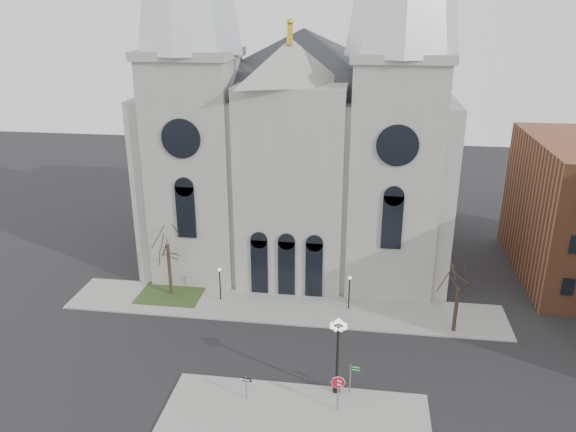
# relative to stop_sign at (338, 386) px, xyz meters

# --- Properties ---
(ground) EXTENTS (160.00, 160.00, 0.00)m
(ground) POSITION_rel_stop_sign_xyz_m (-5.78, 2.42, -2.06)
(ground) COLOR black
(ground) RESTS_ON ground
(sidewalk_far) EXTENTS (40.00, 6.00, 0.14)m
(sidewalk_far) POSITION_rel_stop_sign_xyz_m (-5.78, 13.42, -1.99)
(sidewalk_far) COLOR gray
(sidewalk_far) RESTS_ON ground
(grass_patch) EXTENTS (6.00, 5.00, 0.18)m
(grass_patch) POSITION_rel_stop_sign_xyz_m (-16.78, 14.42, -1.97)
(grass_patch) COLOR #2B401B
(grass_patch) RESTS_ON ground
(cathedral) EXTENTS (33.00, 26.66, 54.00)m
(cathedral) POSITION_rel_stop_sign_xyz_m (-5.78, 25.28, 16.42)
(cathedral) COLOR #99968E
(cathedral) RESTS_ON ground
(tree_left) EXTENTS (3.20, 3.20, 7.50)m
(tree_left) POSITION_rel_stop_sign_xyz_m (-16.78, 14.42, 3.53)
(tree_left) COLOR black
(tree_left) RESTS_ON ground
(tree_right) EXTENTS (3.20, 3.20, 6.00)m
(tree_right) POSITION_rel_stop_sign_xyz_m (9.22, 11.42, 2.41)
(tree_right) COLOR black
(tree_right) RESTS_ON ground
(ped_lamp_left) EXTENTS (0.32, 0.32, 3.26)m
(ped_lamp_left) POSITION_rel_stop_sign_xyz_m (-11.78, 13.92, 0.27)
(ped_lamp_left) COLOR black
(ped_lamp_left) RESTS_ON sidewalk_far
(ped_lamp_right) EXTENTS (0.32, 0.32, 3.26)m
(ped_lamp_right) POSITION_rel_stop_sign_xyz_m (0.22, 13.92, 0.27)
(ped_lamp_right) COLOR black
(ped_lamp_right) RESTS_ON sidewalk_far
(stop_sign) EXTENTS (0.94, 0.32, 2.71)m
(stop_sign) POSITION_rel_stop_sign_xyz_m (0.00, 0.00, 0.00)
(stop_sign) COLOR slate
(stop_sign) RESTS_ON sidewalk_near
(globe_lamp) EXTENTS (1.66, 1.66, 5.97)m
(globe_lamp) POSITION_rel_stop_sign_xyz_m (-0.19, 1.92, 1.83)
(globe_lamp) COLOR black
(globe_lamp) RESTS_ON sidewalk_near
(one_way_sign) EXTENTS (0.81, 0.17, 1.85)m
(one_way_sign) POSITION_rel_stop_sign_xyz_m (-6.39, 0.22, -0.64)
(one_way_sign) COLOR slate
(one_way_sign) RESTS_ON sidewalk_near
(street_name_sign) EXTENTS (0.76, 0.15, 2.38)m
(street_name_sign) POSITION_rel_stop_sign_xyz_m (0.85, 1.91, -0.52)
(street_name_sign) COLOR slate
(street_name_sign) RESTS_ON sidewalk_near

